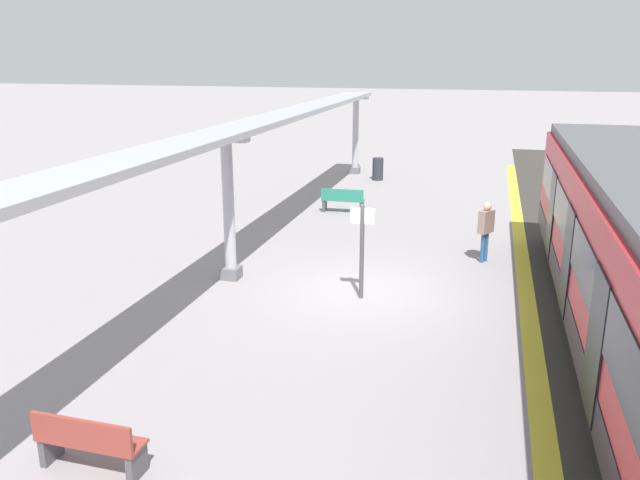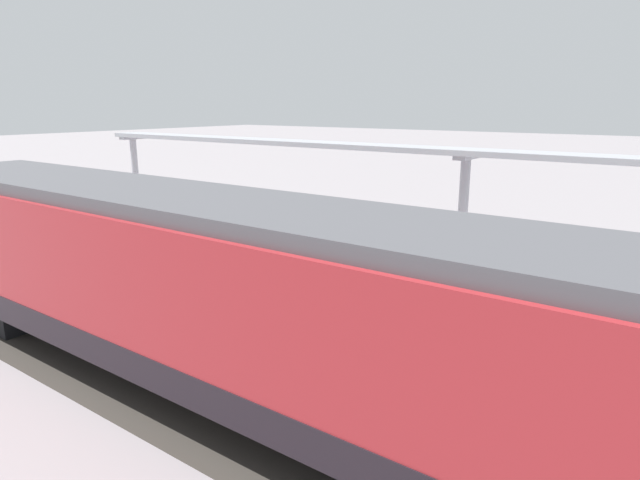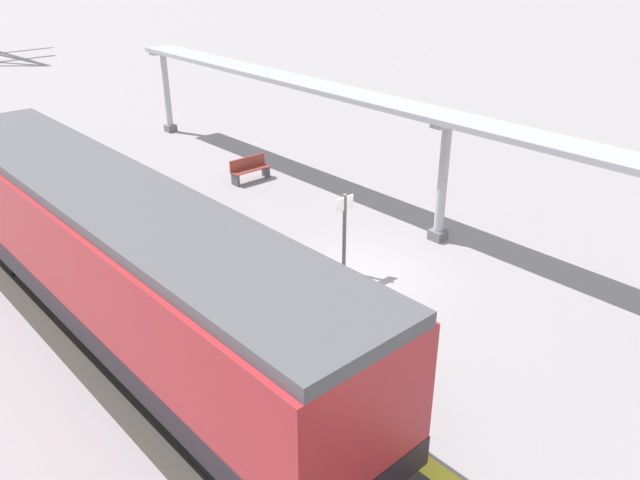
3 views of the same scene
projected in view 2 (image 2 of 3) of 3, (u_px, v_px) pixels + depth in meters
The scene contains 10 objects.
ground_plane at pixel (404, 310), 13.36m from camera, with size 176.00×176.00×0.00m, color gray.
tactile_edge_strip at pixel (315, 367), 10.46m from camera, with size 0.39×38.29×0.01m, color yellow.
trackbed at pixel (251, 408), 9.05m from camera, with size 3.20×50.29×0.01m, color #38332D.
train_near_carriage at pixel (175, 284), 9.61m from camera, with size 2.65×14.94×3.48m.
canopy_pillar_second at pixel (463, 216), 15.60m from camera, with size 1.10×0.44×3.54m.
canopy_pillar_third at pixel (136, 176), 24.22m from camera, with size 1.10×0.44×3.54m.
canopy_beam at pixel (464, 152), 15.20m from camera, with size 1.20×30.96×0.16m, color #A8AAB2.
bench_mid_platform at pixel (242, 233), 19.39m from camera, with size 1.51×0.47×0.86m.
platform_info_sign at pixel (390, 255), 13.30m from camera, with size 0.56×0.10×2.20m.
passenger_waiting_near_edge at pixel (493, 338), 9.30m from camera, with size 0.43×0.51×1.64m.
Camera 2 is at (-11.37, -5.68, 4.91)m, focal length 30.63 mm.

